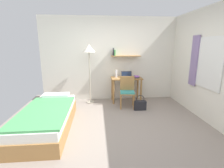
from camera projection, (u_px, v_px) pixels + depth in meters
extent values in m
plane|color=gray|center=(121.00, 127.00, 3.57)|extent=(5.28, 5.28, 0.00)
cube|color=silver|center=(112.00, 59.00, 5.24)|extent=(4.40, 0.05, 2.60)
cube|color=#9E703D|center=(126.00, 56.00, 5.12)|extent=(0.92, 0.22, 0.02)
cube|color=#333338|center=(113.00, 52.00, 5.09)|extent=(0.02, 0.13, 0.23)
cube|color=#4CA856|center=(115.00, 53.00, 5.09)|extent=(0.04, 0.16, 0.18)
cube|color=silver|center=(217.00, 67.00, 3.45)|extent=(0.05, 4.40, 2.60)
cube|color=silver|center=(209.00, 63.00, 3.64)|extent=(0.02, 0.86, 1.14)
cube|color=white|center=(210.00, 63.00, 3.64)|extent=(0.01, 0.80, 1.08)
cube|color=gray|center=(194.00, 61.00, 4.16)|extent=(0.03, 0.28, 1.24)
cube|color=#9E703D|center=(48.00, 123.00, 3.48)|extent=(0.91, 2.05, 0.28)
cube|color=silver|center=(47.00, 113.00, 3.43)|extent=(0.87, 1.99, 0.16)
cube|color=#4C9E5B|center=(45.00, 111.00, 3.29)|extent=(0.92, 1.68, 0.04)
cube|color=white|center=(56.00, 96.00, 4.18)|extent=(0.63, 0.28, 0.10)
cube|color=#9E703D|center=(126.00, 78.00, 5.09)|extent=(0.93, 0.51, 0.03)
cylinder|color=#9E703D|center=(114.00, 92.00, 4.93)|extent=(0.06, 0.06, 0.73)
cylinder|color=#9E703D|center=(141.00, 92.00, 5.01)|extent=(0.06, 0.06, 0.73)
cylinder|color=#9E703D|center=(112.00, 89.00, 5.34)|extent=(0.06, 0.06, 0.73)
cylinder|color=#9E703D|center=(138.00, 88.00, 5.41)|extent=(0.06, 0.06, 0.73)
cube|color=#9E703D|center=(127.00, 93.00, 4.63)|extent=(0.47, 0.43, 0.03)
cube|color=teal|center=(127.00, 92.00, 4.63)|extent=(0.43, 0.39, 0.04)
cube|color=#9E703D|center=(127.00, 83.00, 4.74)|extent=(0.41, 0.09, 0.40)
cylinder|color=#9E703D|center=(121.00, 102.00, 4.54)|extent=(0.04, 0.04, 0.41)
cylinder|color=#9E703D|center=(134.00, 102.00, 4.53)|extent=(0.04, 0.04, 0.41)
cylinder|color=#9E703D|center=(121.00, 99.00, 4.84)|extent=(0.04, 0.04, 0.41)
cylinder|color=#9E703D|center=(133.00, 99.00, 4.83)|extent=(0.04, 0.04, 0.41)
cylinder|color=#B2A893|center=(91.00, 102.00, 5.13)|extent=(0.24, 0.24, 0.02)
cylinder|color=#B2A893|center=(90.00, 78.00, 4.95)|extent=(0.03, 0.03, 1.52)
cone|color=silver|center=(89.00, 48.00, 4.75)|extent=(0.37, 0.37, 0.22)
cube|color=black|center=(127.00, 78.00, 5.08)|extent=(0.33, 0.21, 0.01)
cube|color=black|center=(126.00, 74.00, 5.12)|extent=(0.32, 0.09, 0.18)
cube|color=black|center=(126.00, 74.00, 5.11)|extent=(0.29, 0.07, 0.15)
cylinder|color=silver|center=(116.00, 74.00, 5.07)|extent=(0.07, 0.07, 0.24)
cube|color=#333338|center=(136.00, 77.00, 5.07)|extent=(0.14, 0.24, 0.03)
cube|color=purple|center=(137.00, 76.00, 5.06)|extent=(0.14, 0.23, 0.02)
cube|color=#232328|center=(140.00, 105.00, 4.53)|extent=(0.33, 0.13, 0.25)
torus|color=#232328|center=(140.00, 99.00, 4.48)|extent=(0.23, 0.02, 0.23)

